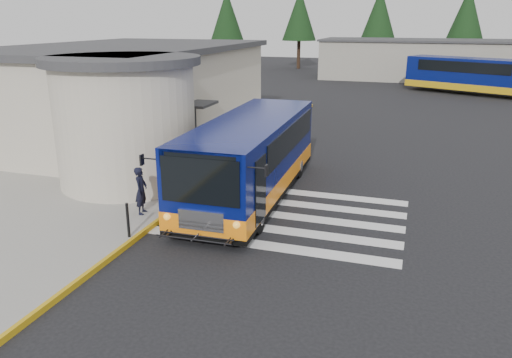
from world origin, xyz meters
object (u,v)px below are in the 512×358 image
(far_bus_a, at_px, (468,74))
(bollard, at_px, (128,220))
(transit_bus, at_px, (251,160))
(pedestrian_a, at_px, (141,191))
(pedestrian_b, at_px, (149,176))

(far_bus_a, bearing_deg, bollard, -172.53)
(transit_bus, xyz_separation_m, pedestrian_a, (-2.73, -3.05, -0.44))
(pedestrian_a, bearing_deg, far_bus_a, -30.53)
(bollard, xyz_separation_m, far_bus_a, (11.61, 35.93, 1.04))
(bollard, bearing_deg, far_bus_a, 72.10)
(transit_bus, bearing_deg, pedestrian_b, -157.51)
(bollard, bearing_deg, transit_bus, 66.14)
(transit_bus, bearing_deg, bollard, -115.21)
(pedestrian_b, relative_size, far_bus_a, 0.14)
(transit_bus, xyz_separation_m, far_bus_a, (9.46, 31.09, 0.34))
(transit_bus, xyz_separation_m, bollard, (-2.14, -4.84, -0.70))
(pedestrian_a, relative_size, pedestrian_b, 1.05)
(transit_bus, bearing_deg, pedestrian_a, -133.18)
(transit_bus, height_order, bollard, transit_bus)
(transit_bus, height_order, pedestrian_b, transit_bus)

